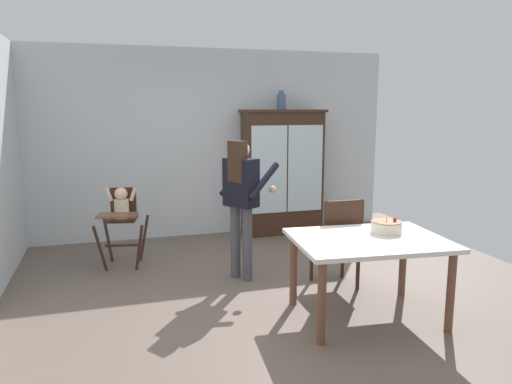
# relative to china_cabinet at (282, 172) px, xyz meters

# --- Properties ---
(ground_plane) EXTENTS (6.24, 6.24, 0.00)m
(ground_plane) POSITION_rel_china_cabinet_xyz_m (-0.97, -2.37, -0.93)
(ground_plane) COLOR #66564C
(wall_back) EXTENTS (5.32, 0.06, 2.70)m
(wall_back) POSITION_rel_china_cabinet_xyz_m (-0.97, 0.26, 0.42)
(wall_back) COLOR silver
(wall_back) RESTS_ON ground_plane
(china_cabinet) EXTENTS (1.23, 0.48, 1.84)m
(china_cabinet) POSITION_rel_china_cabinet_xyz_m (0.00, 0.00, 0.00)
(china_cabinet) COLOR #382116
(china_cabinet) RESTS_ON ground_plane
(ceramic_vase) EXTENTS (0.13, 0.13, 0.27)m
(ceramic_vase) POSITION_rel_china_cabinet_xyz_m (-0.03, 0.00, 1.03)
(ceramic_vase) COLOR #3D567F
(ceramic_vase) RESTS_ON china_cabinet
(high_chair_with_toddler) EXTENTS (0.67, 0.76, 0.95)m
(high_chair_with_toddler) POSITION_rel_china_cabinet_xyz_m (-2.35, -0.92, -0.27)
(high_chair_with_toddler) COLOR #382116
(high_chair_with_toddler) RESTS_ON ground_plane
(adult_person) EXTENTS (0.67, 0.67, 1.53)m
(adult_person) POSITION_rel_china_cabinet_xyz_m (-1.11, -1.76, 0.04)
(adult_person) COLOR #47474C
(adult_person) RESTS_ON ground_plane
(dining_table) EXTENTS (1.41, 1.11, 0.74)m
(dining_table) POSITION_rel_china_cabinet_xyz_m (-0.30, -3.05, -0.28)
(dining_table) COLOR silver
(dining_table) RESTS_ON ground_plane
(birthday_cake) EXTENTS (0.28, 0.28, 0.19)m
(birthday_cake) POSITION_rel_china_cabinet_xyz_m (-0.05, -2.93, -0.13)
(birthday_cake) COLOR beige
(birthday_cake) RESTS_ON dining_table
(dining_chair_far_side) EXTENTS (0.45, 0.45, 0.96)m
(dining_chair_far_side) POSITION_rel_china_cabinet_xyz_m (-0.22, -2.34, -0.37)
(dining_chair_far_side) COLOR #382116
(dining_chair_far_side) RESTS_ON ground_plane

